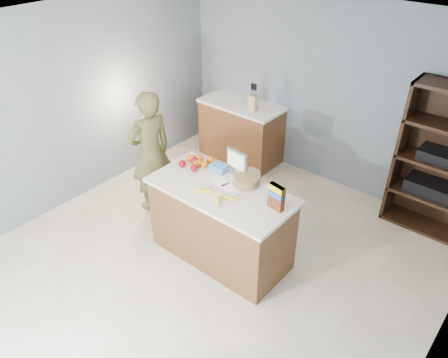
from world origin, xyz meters
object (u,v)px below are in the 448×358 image
Objects in this scene: counter_peninsula at (221,226)px; cereal_box at (276,195)px; shelving_unit at (439,163)px; person at (150,152)px; tv at (237,161)px.

counter_peninsula is 0.89m from cereal_box.
shelving_unit is (1.55, 2.05, 0.45)m from counter_peninsula.
person reaches higher than tv.
cereal_box is (-0.94, -1.96, 0.19)m from shelving_unit.
cereal_box is (0.67, -0.25, -0.01)m from tv.
tv is (-1.61, -1.71, 0.19)m from shelving_unit.
person is 5.61× the size of tv.
cereal_box is (0.61, 0.09, 0.64)m from counter_peninsula.
tv is at bearing 108.32° from person.
cereal_box is at bearing -115.52° from shelving_unit.
person reaches higher than cereal_box.
shelving_unit is 3.40m from person.
shelving_unit is at bearing 134.50° from person.
shelving_unit is 2.18m from cereal_box.
person is (-1.29, 0.18, 0.38)m from counter_peninsula.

